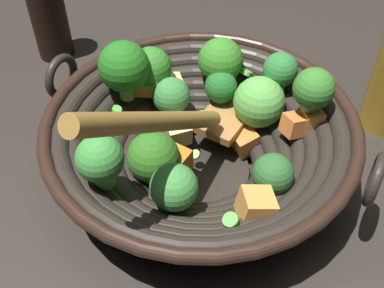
{
  "coord_description": "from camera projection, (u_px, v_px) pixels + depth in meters",
  "views": [
    {
      "loc": [
        -0.35,
        -0.11,
        0.42
      ],
      "look_at": [
        0.02,
        0.01,
        0.03
      ],
      "focal_mm": 44.34,
      "sensor_mm": 36.0,
      "label": 1
    }
  ],
  "objects": [
    {
      "name": "ground_plane",
      "position": [
        200.0,
        174.0,
        0.55
      ],
      "size": [
        4.0,
        4.0,
        0.0
      ],
      "primitive_type": "plane",
      "color": "#28231E"
    },
    {
      "name": "wok",
      "position": [
        200.0,
        135.0,
        0.51
      ],
      "size": [
        0.34,
        0.37,
        0.22
      ],
      "color": "black",
      "rests_on": "ground"
    },
    {
      "name": "soy_sauce_bottle",
      "position": [
        47.0,
        8.0,
        0.67
      ],
      "size": [
        0.05,
        0.05,
        0.19
      ],
      "color": "black",
      "rests_on": "ground"
    }
  ]
}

